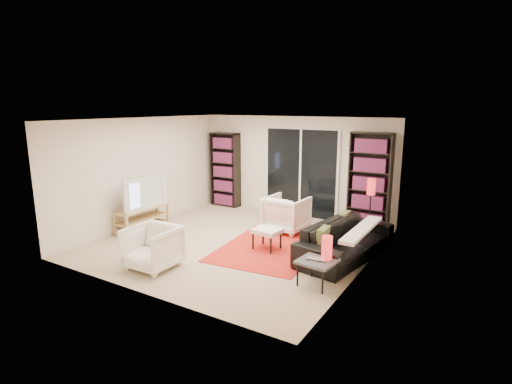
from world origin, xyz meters
TOP-DOWN VIEW (x-y plane):
  - floor at (0.00, 0.00)m, footprint 5.00×5.00m
  - wall_back at (0.00, 2.50)m, footprint 5.00×0.02m
  - wall_front at (0.00, -2.50)m, footprint 5.00×0.02m
  - wall_left at (-2.50, 0.00)m, footprint 0.02×5.00m
  - wall_right at (2.50, 0.00)m, footprint 0.02×5.00m
  - ceiling at (0.00, 0.00)m, footprint 5.00×5.00m
  - sliding_door at (0.20, 2.46)m, footprint 1.92×0.08m
  - bookshelf_left at (-1.95, 2.33)m, footprint 0.80×0.30m
  - bookshelf_right at (1.90, 2.33)m, footprint 0.90×0.30m
  - tv_stand at (-2.22, -0.36)m, footprint 0.41×1.27m
  - tv at (-2.20, -0.36)m, footprint 0.19×1.17m
  - rug at (0.70, 0.07)m, footprint 1.96×2.50m
  - sofa at (2.08, 0.38)m, footprint 1.21×2.32m
  - armchair_back at (0.47, 1.19)m, footprint 0.85×0.87m
  - armchair_front at (-0.51, -1.76)m, footprint 0.78×0.81m
  - ottoman at (0.67, -0.00)m, footprint 0.54×0.46m
  - side_table at (2.08, -0.94)m, footprint 0.58×0.58m
  - laptop at (2.07, -0.99)m, footprint 0.33×0.24m
  - table_lamp at (2.18, -0.83)m, footprint 0.16×0.16m
  - floor_lamp at (2.12, 1.68)m, footprint 0.18×0.18m

SIDE VIEW (x-z plane):
  - floor at x=0.00m, z-range 0.00..0.00m
  - rug at x=0.70m, z-range 0.00..0.01m
  - tv_stand at x=-2.22m, z-range 0.01..0.51m
  - sofa at x=2.08m, z-range 0.00..0.64m
  - ottoman at x=0.67m, z-range 0.14..0.54m
  - side_table at x=2.08m, z-range 0.16..0.56m
  - armchair_front at x=-0.51m, z-range 0.00..0.72m
  - armchair_back at x=0.47m, z-range 0.00..0.77m
  - laptop at x=2.07m, z-range 0.40..0.42m
  - table_lamp at x=2.18m, z-range 0.40..0.76m
  - tv at x=-2.20m, z-range 0.50..1.17m
  - floor_lamp at x=2.12m, z-range 0.31..1.53m
  - bookshelf_left at x=-1.95m, z-range 0.00..1.95m
  - sliding_door at x=0.20m, z-range -0.03..2.13m
  - bookshelf_right at x=1.90m, z-range 0.00..2.10m
  - wall_back at x=0.00m, z-range 0.00..2.40m
  - wall_front at x=0.00m, z-range 0.00..2.40m
  - wall_left at x=-2.50m, z-range 0.00..2.40m
  - wall_right at x=2.50m, z-range 0.00..2.40m
  - ceiling at x=0.00m, z-range 2.39..2.41m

